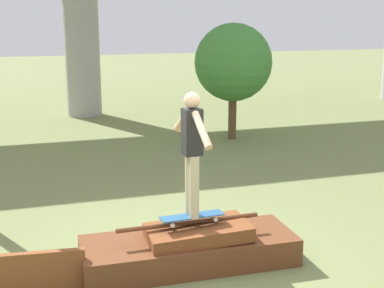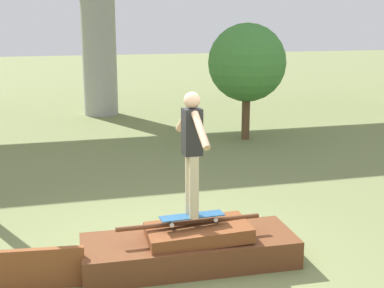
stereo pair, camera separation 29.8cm
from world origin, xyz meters
name	(u,v)px [view 2 (the right image)]	position (x,y,z in m)	size (l,w,h in m)	color
ground_plane	(189,264)	(0.00, 0.00, 0.00)	(80.00, 80.00, 0.00)	olive
scrap_pile	(191,248)	(0.01, -0.01, 0.22)	(2.79, 1.06, 0.61)	brown
scrap_plank_loose	(27,270)	(-2.01, -0.15, 0.25)	(1.33, 0.24, 0.50)	brown
skateboard	(192,216)	(0.02, -0.07, 0.68)	(0.83, 0.24, 0.09)	#23517F
skater	(192,146)	(0.02, -0.07, 1.60)	(0.23, 1.18, 1.57)	#C6B78E
tree_behind_left	(247,63)	(3.29, 6.70, 2.00)	(2.00, 2.00, 3.00)	brown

